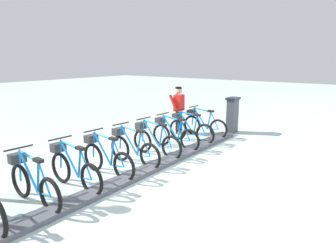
# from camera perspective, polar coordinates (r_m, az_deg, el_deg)

# --- Properties ---
(ground_plane) EXTENTS (60.00, 60.00, 0.00)m
(ground_plane) POSITION_cam_1_polar(r_m,az_deg,el_deg) (7.22, -4.36, -9.59)
(ground_plane) COLOR #A3AFAA
(dock_rail_base) EXTENTS (0.44, 8.74, 0.10)m
(dock_rail_base) POSITION_cam_1_polar(r_m,az_deg,el_deg) (7.20, -4.37, -9.22)
(dock_rail_base) COLOR #47474C
(dock_rail_base) RESTS_ON ground
(payment_kiosk) EXTENTS (0.36, 0.52, 1.28)m
(payment_kiosk) POSITION_cam_1_polar(r_m,az_deg,el_deg) (11.07, 12.06, 1.32)
(payment_kiosk) COLOR #38383D
(payment_kiosk) RESTS_ON ground
(bike_docked_0) EXTENTS (1.72, 0.54, 1.02)m
(bike_docked_0) POSITION_cam_1_polar(r_m,az_deg,el_deg) (10.41, 6.63, -0.47)
(bike_docked_0) COLOR black
(bike_docked_0) RESTS_ON ground
(bike_docked_1) EXTENTS (1.72, 0.54, 1.02)m
(bike_docked_1) POSITION_cam_1_polar(r_m,az_deg,el_deg) (9.67, 4.01, -1.37)
(bike_docked_1) COLOR black
(bike_docked_1) RESTS_ON ground
(bike_docked_2) EXTENTS (1.72, 0.54, 1.02)m
(bike_docked_2) POSITION_cam_1_polar(r_m,az_deg,el_deg) (8.96, 0.97, -2.41)
(bike_docked_2) COLOR black
(bike_docked_2) RESTS_ON ground
(bike_docked_3) EXTENTS (1.72, 0.54, 1.02)m
(bike_docked_3) POSITION_cam_1_polar(r_m,az_deg,el_deg) (8.28, -2.59, -3.61)
(bike_docked_3) COLOR black
(bike_docked_3) RESTS_ON ground
(bike_docked_4) EXTENTS (1.72, 0.54, 1.02)m
(bike_docked_4) POSITION_cam_1_polar(r_m,az_deg,el_deg) (7.65, -6.77, -5.00)
(bike_docked_4) COLOR black
(bike_docked_4) RESTS_ON ground
(bike_docked_5) EXTENTS (1.72, 0.54, 1.02)m
(bike_docked_5) POSITION_cam_1_polar(r_m,az_deg,el_deg) (7.06, -11.70, -6.60)
(bike_docked_5) COLOR black
(bike_docked_5) RESTS_ON ground
(bike_docked_6) EXTENTS (1.72, 0.54, 1.02)m
(bike_docked_6) POSITION_cam_1_polar(r_m,az_deg,el_deg) (6.55, -17.50, -8.41)
(bike_docked_6) COLOR black
(bike_docked_6) RESTS_ON ground
(bike_docked_7) EXTENTS (1.72, 0.54, 1.02)m
(bike_docked_7) POSITION_cam_1_polar(r_m,az_deg,el_deg) (6.12, -24.28, -10.39)
(bike_docked_7) COLOR black
(bike_docked_7) RESTS_ON ground
(worker_near_rack) EXTENTS (0.49, 0.67, 1.66)m
(worker_near_rack) POSITION_cam_1_polar(r_m,az_deg,el_deg) (10.69, 2.03, 2.53)
(worker_near_rack) COLOR white
(worker_near_rack) RESTS_ON ground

